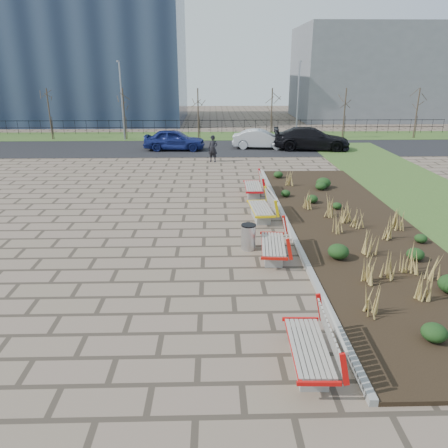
{
  "coord_description": "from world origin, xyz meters",
  "views": [
    {
      "loc": [
        1.16,
        -9.99,
        5.56
      ],
      "look_at": [
        1.5,
        3.0,
        0.9
      ],
      "focal_mm": 35.0,
      "sensor_mm": 36.0,
      "label": 1
    }
  ],
  "objects_px": {
    "bench_a": "(309,344)",
    "lamp_east": "(298,101)",
    "car_silver": "(261,139)",
    "car_black": "(311,139)",
    "car_blue": "(174,140)",
    "bench_b": "(273,242)",
    "bench_c": "(261,207)",
    "pedestrian": "(213,149)",
    "litter_bin": "(248,237)",
    "bench_d": "(253,185)",
    "lamp_west": "(122,102)"
  },
  "relations": [
    {
      "from": "lamp_east",
      "to": "litter_bin",
      "type": "bearing_deg",
      "value": -103.99
    },
    {
      "from": "car_blue",
      "to": "car_silver",
      "type": "bearing_deg",
      "value": -82.33
    },
    {
      "from": "litter_bin",
      "to": "car_silver",
      "type": "xyz_separation_m",
      "value": [
        2.37,
        18.75,
        0.28
      ]
    },
    {
      "from": "bench_b",
      "to": "bench_c",
      "type": "distance_m",
      "value": 3.69
    },
    {
      "from": "bench_a",
      "to": "lamp_east",
      "type": "bearing_deg",
      "value": 81.93
    },
    {
      "from": "pedestrian",
      "to": "car_black",
      "type": "height_order",
      "value": "pedestrian"
    },
    {
      "from": "car_black",
      "to": "car_blue",
      "type": "bearing_deg",
      "value": 96.6
    },
    {
      "from": "bench_b",
      "to": "lamp_west",
      "type": "relative_size",
      "value": 0.35
    },
    {
      "from": "bench_a",
      "to": "lamp_east",
      "type": "distance_m",
      "value": 29.39
    },
    {
      "from": "car_silver",
      "to": "lamp_east",
      "type": "distance_m",
      "value": 5.84
    },
    {
      "from": "car_silver",
      "to": "bench_a",
      "type": "bearing_deg",
      "value": -176.63
    },
    {
      "from": "bench_c",
      "to": "car_silver",
      "type": "relative_size",
      "value": 0.52
    },
    {
      "from": "bench_b",
      "to": "pedestrian",
      "type": "bearing_deg",
      "value": 102.47
    },
    {
      "from": "car_blue",
      "to": "lamp_east",
      "type": "xyz_separation_m",
      "value": [
        9.56,
        4.71,
        2.29
      ]
    },
    {
      "from": "bench_c",
      "to": "car_silver",
      "type": "height_order",
      "value": "car_silver"
    },
    {
      "from": "car_silver",
      "to": "car_black",
      "type": "xyz_separation_m",
      "value": [
        3.54,
        -0.66,
        0.11
      ]
    },
    {
      "from": "car_black",
      "to": "pedestrian",
      "type": "bearing_deg",
      "value": 127.16
    },
    {
      "from": "bench_c",
      "to": "bench_d",
      "type": "relative_size",
      "value": 1.0
    },
    {
      "from": "pedestrian",
      "to": "car_blue",
      "type": "relative_size",
      "value": 0.38
    },
    {
      "from": "lamp_west",
      "to": "bench_c",
      "type": "bearing_deg",
      "value": -65.68
    },
    {
      "from": "bench_d",
      "to": "lamp_west",
      "type": "height_order",
      "value": "lamp_west"
    },
    {
      "from": "bench_d",
      "to": "car_black",
      "type": "distance_m",
      "value": 12.86
    },
    {
      "from": "bench_a",
      "to": "pedestrian",
      "type": "height_order",
      "value": "pedestrian"
    },
    {
      "from": "bench_a",
      "to": "car_black",
      "type": "height_order",
      "value": "car_black"
    },
    {
      "from": "litter_bin",
      "to": "car_silver",
      "type": "relative_size",
      "value": 0.2
    },
    {
      "from": "bench_c",
      "to": "car_black",
      "type": "height_order",
      "value": "car_black"
    },
    {
      "from": "bench_d",
      "to": "litter_bin",
      "type": "xyz_separation_m",
      "value": [
        -0.71,
        -6.33,
        -0.09
      ]
    },
    {
      "from": "bench_c",
      "to": "pedestrian",
      "type": "relative_size",
      "value": 1.28
    },
    {
      "from": "car_blue",
      "to": "car_silver",
      "type": "relative_size",
      "value": 1.06
    },
    {
      "from": "car_black",
      "to": "lamp_east",
      "type": "relative_size",
      "value": 0.9
    },
    {
      "from": "car_blue",
      "to": "car_black",
      "type": "distance_m",
      "value": 9.76
    },
    {
      "from": "bench_a",
      "to": "lamp_west",
      "type": "height_order",
      "value": "lamp_west"
    },
    {
      "from": "bench_d",
      "to": "car_silver",
      "type": "relative_size",
      "value": 0.52
    },
    {
      "from": "pedestrian",
      "to": "lamp_west",
      "type": "height_order",
      "value": "lamp_west"
    },
    {
      "from": "car_black",
      "to": "bench_b",
      "type": "bearing_deg",
      "value": 171.83
    },
    {
      "from": "car_silver",
      "to": "pedestrian",
      "type": "bearing_deg",
      "value": 150.6
    },
    {
      "from": "pedestrian",
      "to": "lamp_east",
      "type": "xyz_separation_m",
      "value": [
        6.83,
        8.86,
        2.22
      ]
    },
    {
      "from": "bench_b",
      "to": "car_silver",
      "type": "relative_size",
      "value": 0.52
    },
    {
      "from": "lamp_west",
      "to": "lamp_east",
      "type": "bearing_deg",
      "value": 0.0
    },
    {
      "from": "lamp_west",
      "to": "pedestrian",
      "type": "bearing_deg",
      "value": -51.02
    },
    {
      "from": "bench_a",
      "to": "car_black",
      "type": "distance_m",
      "value": 24.58
    },
    {
      "from": "car_blue",
      "to": "car_black",
      "type": "xyz_separation_m",
      "value": [
        9.76,
        -0.12,
        0.05
      ]
    },
    {
      "from": "bench_a",
      "to": "car_silver",
      "type": "relative_size",
      "value": 0.52
    },
    {
      "from": "car_silver",
      "to": "lamp_east",
      "type": "xyz_separation_m",
      "value": [
        3.34,
        4.17,
        2.35
      ]
    },
    {
      "from": "bench_b",
      "to": "car_blue",
      "type": "height_order",
      "value": "car_blue"
    },
    {
      "from": "bench_d",
      "to": "pedestrian",
      "type": "xyz_separation_m",
      "value": [
        -1.83,
        7.73,
        0.32
      ]
    },
    {
      "from": "bench_a",
      "to": "car_silver",
      "type": "bearing_deg",
      "value": 87.92
    },
    {
      "from": "car_blue",
      "to": "litter_bin",
      "type": "bearing_deg",
      "value": -165.37
    },
    {
      "from": "pedestrian",
      "to": "car_blue",
      "type": "height_order",
      "value": "pedestrian"
    },
    {
      "from": "bench_b",
      "to": "lamp_east",
      "type": "height_order",
      "value": "lamp_east"
    }
  ]
}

